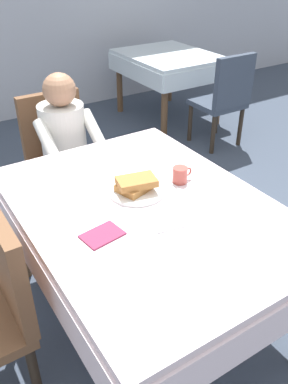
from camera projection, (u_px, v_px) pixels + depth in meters
The scene contains 13 objects.
ground_plane at pixel (146, 312), 2.30m from camera, with size 14.00×14.00×0.00m, color #3D4756.
dining_table_main at pixel (146, 220), 1.96m from camera, with size 1.12×1.52×0.74m.
chair_diner at pixel (59, 151), 2.87m from camera, with size 0.44×0.45×0.93m.
diner_person at pixel (66, 142), 2.68m from camera, with size 0.40×0.43×1.12m.
plate_breakfast at pixel (137, 191), 2.00m from camera, with size 0.28×0.28×0.02m, color white.
breakfast_stack at pixel (135, 184), 1.97m from camera, with size 0.21×0.18×0.07m.
cup_coffee at pixel (180, 175), 2.07m from camera, with size 0.11×0.08×0.08m.
fork_left_of_plate at pixel (105, 205), 1.91m from camera, with size 0.18×0.01×0.01m, color silver.
knife_right_of_plate at pixel (170, 183), 2.08m from camera, with size 0.20×0.01×0.01m, color silver.
spoon_near_edge at pixel (171, 229), 1.75m from camera, with size 0.15×0.01×0.01m, color silver.
napkin_folded at pixel (102, 235), 1.71m from camera, with size 0.17×0.12×0.01m, color #8C2D4C.
background_table_far at pixel (168, 64), 4.51m from camera, with size 0.92×1.12×0.74m.
background_chair_empty at pixel (225, 96), 3.89m from camera, with size 0.44×0.45×0.93m.
Camera 1 is at (-0.86, -1.33, 1.81)m, focal length 37.76 mm.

